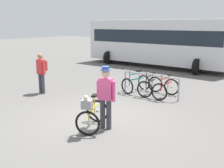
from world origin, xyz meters
TOP-DOWN VIEW (x-y plane):
  - ground_plane at (0.00, 0.00)m, footprint 80.00×80.00m
  - bike_rack_rail at (0.12, 3.24)m, footprint 2.50×0.29m
  - racked_bike_teal at (-0.67, 3.50)m, footprint 0.89×1.22m
  - racked_bike_black at (0.03, 3.43)m, footprint 0.71×1.12m
  - racked_bike_red at (0.73, 3.37)m, footprint 0.72×1.15m
  - featured_bicycle at (0.44, -0.81)m, footprint 1.03×1.26m
  - person_with_featured_bike at (0.69, -0.51)m, footprint 0.52×0.32m
  - pedestrian_with_backpack at (-3.73, 1.14)m, footprint 0.53×0.37m
  - bus_distant at (-2.97, 10.44)m, footprint 10.18×3.96m

SIDE VIEW (x-z plane):
  - ground_plane at x=0.00m, z-range 0.00..0.00m
  - racked_bike_teal at x=-0.67m, z-range -0.12..0.86m
  - racked_bike_black at x=0.03m, z-range -0.12..0.85m
  - racked_bike_red at x=0.73m, z-range -0.12..0.86m
  - featured_bicycle at x=0.44m, z-range -0.06..1.03m
  - bike_rack_rail at x=0.12m, z-range 0.20..1.08m
  - pedestrian_with_backpack at x=-3.73m, z-range 0.12..1.76m
  - person_with_featured_bike at x=0.69m, z-range 0.09..1.81m
  - bus_distant at x=-2.97m, z-range 0.20..3.28m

